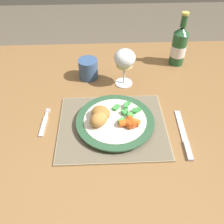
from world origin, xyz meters
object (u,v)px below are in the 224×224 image
at_px(wine_glass, 125,60).
at_px(bottle, 179,46).
at_px(dinner_plate, 115,121).
at_px(table_knife, 185,138).
at_px(fork, 44,124).
at_px(drinking_cup, 88,68).
at_px(dining_table, 108,122).

bearing_deg(wine_glass, bottle, 29.86).
height_order(dinner_plate, bottle, bottle).
relative_size(table_knife, wine_glass, 1.41).
height_order(dinner_plate, table_knife, dinner_plate).
xyz_separation_m(dinner_plate, fork, (-0.24, 0.01, -0.01)).
bearing_deg(table_knife, bottle, 80.64).
distance_m(table_knife, drinking_cup, 0.47).
height_order(dining_table, drinking_cup, drinking_cup).
distance_m(dining_table, bottle, 0.45).
distance_m(bottle, drinking_cup, 0.40).
distance_m(dinner_plate, fork, 0.24).
relative_size(table_knife, bottle, 0.94).
relative_size(dining_table, drinking_cup, 19.66).
bearing_deg(bottle, dining_table, -138.31).
distance_m(fork, bottle, 0.64).
height_order(fork, bottle, bottle).
distance_m(dinner_plate, table_knife, 0.23).
bearing_deg(bottle, table_knife, -99.36).
relative_size(table_knife, drinking_cup, 2.62).
relative_size(dining_table, fork, 12.10).
relative_size(dinner_plate, wine_glass, 1.72).
bearing_deg(dinner_plate, wine_glass, 78.34).
bearing_deg(drinking_cup, table_knife, -48.07).
bearing_deg(bottle, wine_glass, -150.14).
xyz_separation_m(wine_glass, bottle, (0.24, 0.14, -0.03)).
distance_m(fork, table_knife, 0.46).
relative_size(dining_table, dinner_plate, 6.16).
height_order(dining_table, fork, fork).
bearing_deg(table_knife, fork, 169.74).
height_order(wine_glass, drinking_cup, wine_glass).
distance_m(dinner_plate, drinking_cup, 0.29).
height_order(fork, table_knife, table_knife).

